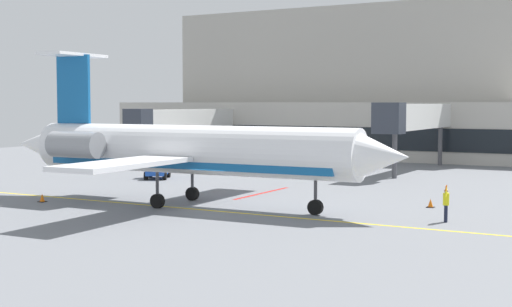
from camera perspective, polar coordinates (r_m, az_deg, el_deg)
The scene contains 11 objects.
ground at distance 44.13m, azimuth -3.76°, elevation -4.54°, with size 120.00×120.00×0.11m.
terminal_building at distance 89.42m, azimuth 9.37°, elevation 4.38°, with size 74.50×13.78×18.38m.
jet_bridge_west at distance 81.18m, azimuth -5.95°, elevation 2.61°, with size 2.40×18.93×5.94m.
jet_bridge_east at distance 69.16m, azimuth 12.57°, elevation 2.81°, with size 2.40×19.27×6.57m.
regional_jet at distance 46.04m, azimuth -5.77°, elevation 0.31°, with size 28.93×21.63×9.93m.
baggage_tug at distance 77.15m, azimuth -6.37°, elevation -0.12°, with size 3.88×3.53×2.20m.
pushback_tractor at distance 62.91m, azimuth -7.78°, elevation -1.04°, with size 2.97×3.44×2.27m.
fuel_tank at distance 73.32m, azimuth 1.49°, elevation 0.14°, with size 7.14×3.32×2.82m.
marshaller at distance 40.72m, azimuth 14.83°, elevation -3.84°, with size 0.34×0.83×2.02m.
safety_cone_alpha at distance 46.27m, azimuth 13.67°, elevation -3.88°, with size 0.47×0.47×0.55m.
safety_cone_bravo at distance 49.52m, azimuth -16.59°, elevation -3.42°, with size 0.47×0.47×0.55m.
Camera 1 is at (23.68, -36.66, 6.50)m, focal length 50.44 mm.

